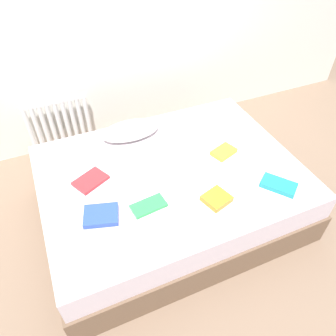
{
  "coord_description": "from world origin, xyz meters",
  "views": [
    {
      "loc": [
        -0.73,
        -1.64,
        2.21
      ],
      "look_at": [
        0.0,
        0.05,
        0.48
      ],
      "focal_mm": 34.34,
      "sensor_mm": 36.0,
      "label": 1
    }
  ],
  "objects_px": {
    "textbook_red": "(91,180)",
    "textbook_orange": "(217,199)",
    "pillow": "(130,130)",
    "textbook_green": "(149,206)",
    "textbook_teal": "(279,185)",
    "radiator": "(59,122)",
    "bed": "(170,192)",
    "textbook_yellow": "(224,152)",
    "textbook_blue": "(101,215)"
  },
  "relations": [
    {
      "from": "textbook_red",
      "to": "textbook_orange",
      "type": "bearing_deg",
      "value": -61.5
    },
    {
      "from": "pillow",
      "to": "textbook_green",
      "type": "bearing_deg",
      "value": -100.03
    },
    {
      "from": "textbook_teal",
      "to": "pillow",
      "type": "bearing_deg",
      "value": -179.28
    },
    {
      "from": "textbook_green",
      "to": "textbook_orange",
      "type": "height_order",
      "value": "textbook_orange"
    },
    {
      "from": "radiator",
      "to": "textbook_teal",
      "type": "height_order",
      "value": "radiator"
    },
    {
      "from": "textbook_orange",
      "to": "bed",
      "type": "bearing_deg",
      "value": 95.63
    },
    {
      "from": "textbook_green",
      "to": "textbook_red",
      "type": "xyz_separation_m",
      "value": [
        -0.31,
        0.4,
        0.0
      ]
    },
    {
      "from": "pillow",
      "to": "textbook_yellow",
      "type": "relative_size",
      "value": 2.62
    },
    {
      "from": "textbook_yellow",
      "to": "textbook_red",
      "type": "distance_m",
      "value": 1.08
    },
    {
      "from": "radiator",
      "to": "pillow",
      "type": "bearing_deg",
      "value": -50.86
    },
    {
      "from": "textbook_red",
      "to": "pillow",
      "type": "bearing_deg",
      "value": 15.94
    },
    {
      "from": "pillow",
      "to": "bed",
      "type": "bearing_deg",
      "value": -75.33
    },
    {
      "from": "textbook_green",
      "to": "textbook_red",
      "type": "bearing_deg",
      "value": 121.71
    },
    {
      "from": "radiator",
      "to": "textbook_teal",
      "type": "xyz_separation_m",
      "value": [
        1.33,
        -1.67,
        0.16
      ]
    },
    {
      "from": "pillow",
      "to": "textbook_green",
      "type": "xyz_separation_m",
      "value": [
        -0.14,
        -0.81,
        -0.05
      ]
    },
    {
      "from": "textbook_teal",
      "to": "textbook_red",
      "type": "distance_m",
      "value": 1.38
    },
    {
      "from": "bed",
      "to": "textbook_green",
      "type": "height_order",
      "value": "textbook_green"
    },
    {
      "from": "pillow",
      "to": "textbook_orange",
      "type": "xyz_separation_m",
      "value": [
        0.31,
        -0.95,
        -0.03
      ]
    },
    {
      "from": "textbook_orange",
      "to": "pillow",
      "type": "bearing_deg",
      "value": 91.28
    },
    {
      "from": "textbook_red",
      "to": "textbook_orange",
      "type": "height_order",
      "value": "textbook_orange"
    },
    {
      "from": "textbook_yellow",
      "to": "textbook_orange",
      "type": "relative_size",
      "value": 1.12
    },
    {
      "from": "textbook_green",
      "to": "textbook_teal",
      "type": "xyz_separation_m",
      "value": [
        0.94,
        -0.2,
        0.01
      ]
    },
    {
      "from": "textbook_green",
      "to": "textbook_teal",
      "type": "distance_m",
      "value": 0.96
    },
    {
      "from": "textbook_yellow",
      "to": "textbook_blue",
      "type": "xyz_separation_m",
      "value": [
        -1.08,
        -0.24,
        0.0
      ]
    },
    {
      "from": "textbook_yellow",
      "to": "textbook_red",
      "type": "height_order",
      "value": "textbook_yellow"
    },
    {
      "from": "bed",
      "to": "textbook_blue",
      "type": "bearing_deg",
      "value": -158.94
    },
    {
      "from": "pillow",
      "to": "textbook_blue",
      "type": "distance_m",
      "value": 0.9
    },
    {
      "from": "bed",
      "to": "textbook_red",
      "type": "distance_m",
      "value": 0.66
    },
    {
      "from": "textbook_orange",
      "to": "textbook_yellow",
      "type": "bearing_deg",
      "value": 37.12
    },
    {
      "from": "textbook_teal",
      "to": "textbook_red",
      "type": "xyz_separation_m",
      "value": [
        -1.25,
        0.59,
        -0.01
      ]
    },
    {
      "from": "pillow",
      "to": "textbook_blue",
      "type": "relative_size",
      "value": 2.24
    },
    {
      "from": "pillow",
      "to": "textbook_orange",
      "type": "height_order",
      "value": "pillow"
    },
    {
      "from": "textbook_blue",
      "to": "bed",
      "type": "bearing_deg",
      "value": 37.23
    },
    {
      "from": "bed",
      "to": "pillow",
      "type": "relative_size",
      "value": 3.95
    },
    {
      "from": "textbook_teal",
      "to": "textbook_blue",
      "type": "bearing_deg",
      "value": -138.14
    },
    {
      "from": "bed",
      "to": "radiator",
      "type": "bearing_deg",
      "value": 119.52
    },
    {
      "from": "textbook_blue",
      "to": "textbook_teal",
      "type": "bearing_deg",
      "value": 5.39
    },
    {
      "from": "textbook_yellow",
      "to": "textbook_blue",
      "type": "height_order",
      "value": "textbook_blue"
    },
    {
      "from": "pillow",
      "to": "textbook_red",
      "type": "height_order",
      "value": "pillow"
    },
    {
      "from": "textbook_blue",
      "to": "textbook_orange",
      "type": "xyz_separation_m",
      "value": [
        0.78,
        -0.18,
        0.0
      ]
    },
    {
      "from": "textbook_green",
      "to": "textbook_blue",
      "type": "distance_m",
      "value": 0.32
    },
    {
      "from": "textbook_teal",
      "to": "textbook_yellow",
      "type": "bearing_deg",
      "value": 162.55
    },
    {
      "from": "bed",
      "to": "textbook_orange",
      "type": "relative_size",
      "value": 11.57
    },
    {
      "from": "textbook_green",
      "to": "textbook_blue",
      "type": "xyz_separation_m",
      "value": [
        -0.32,
        0.04,
        0.01
      ]
    },
    {
      "from": "textbook_green",
      "to": "textbook_teal",
      "type": "relative_size",
      "value": 0.97
    },
    {
      "from": "pillow",
      "to": "textbook_red",
      "type": "bearing_deg",
      "value": -137.43
    },
    {
      "from": "radiator",
      "to": "textbook_blue",
      "type": "relative_size",
      "value": 2.69
    },
    {
      "from": "bed",
      "to": "textbook_teal",
      "type": "height_order",
      "value": "textbook_teal"
    },
    {
      "from": "bed",
      "to": "textbook_blue",
      "type": "relative_size",
      "value": 8.84
    },
    {
      "from": "textbook_green",
      "to": "textbook_blue",
      "type": "relative_size",
      "value": 1.06
    }
  ]
}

